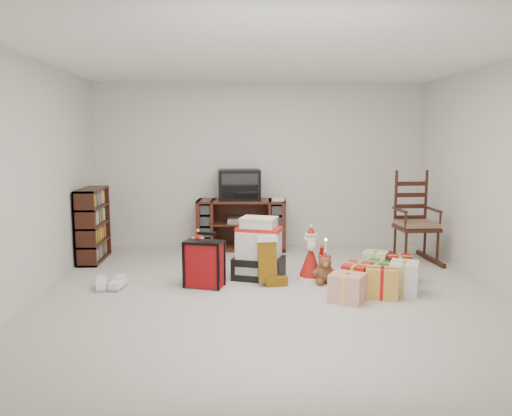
{
  "coord_description": "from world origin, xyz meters",
  "views": [
    {
      "loc": [
        -0.44,
        -5.16,
        1.67
      ],
      "look_at": [
        -0.16,
        0.6,
        0.86
      ],
      "focal_mm": 35.0,
      "sensor_mm": 36.0,
      "label": 1
    }
  ],
  "objects": [
    {
      "name": "teddy_bear",
      "position": [
        0.63,
        0.4,
        0.15
      ],
      "size": [
        0.22,
        0.2,
        0.33
      ],
      "color": "brown",
      "rests_on": "floor"
    },
    {
      "name": "mrs_claus_figurine",
      "position": [
        -0.83,
        0.52,
        0.23
      ],
      "size": [
        0.3,
        0.28,
        0.61
      ],
      "color": "#A11711",
      "rests_on": "floor"
    },
    {
      "name": "tv_stand",
      "position": [
        -0.29,
        2.23,
        0.38
      ],
      "size": [
        1.36,
        0.59,
        0.75
      ],
      "rotation": [
        0.0,
        0.0,
        -0.09
      ],
      "color": "#452013",
      "rests_on": "floor"
    },
    {
      "name": "crt_television",
      "position": [
        -0.33,
        2.24,
        0.98
      ],
      "size": [
        0.62,
        0.46,
        0.45
      ],
      "rotation": [
        0.0,
        0.0,
        0.02
      ],
      "color": "black",
      "rests_on": "tv_stand"
    },
    {
      "name": "room",
      "position": [
        0.0,
        0.0,
        1.25
      ],
      "size": [
        5.01,
        5.01,
        2.51
      ],
      "color": "beige",
      "rests_on": "ground"
    },
    {
      "name": "red_suitcase",
      "position": [
        -0.75,
        0.32,
        0.27
      ],
      "size": [
        0.45,
        0.32,
        0.62
      ],
      "rotation": [
        0.0,
        0.0,
        -0.3
      ],
      "color": "maroon",
      "rests_on": "floor"
    },
    {
      "name": "santa_figurine",
      "position": [
        0.49,
        0.56,
        0.25
      ],
      "size": [
        0.31,
        0.3,
        0.64
      ],
      "color": "#A11711",
      "rests_on": "floor"
    },
    {
      "name": "sneaker_pair",
      "position": [
        -1.81,
        0.29,
        0.05
      ],
      "size": [
        0.35,
        0.29,
        0.1
      ],
      "rotation": [
        0.0,
        0.0,
        0.04
      ],
      "color": "white",
      "rests_on": "floor"
    },
    {
      "name": "gift_cluster",
      "position": [
        1.16,
        0.14,
        0.14
      ],
      "size": [
        0.85,
        1.24,
        0.29
      ],
      "color": "red",
      "rests_on": "floor"
    },
    {
      "name": "gift_pile",
      "position": [
        -0.12,
        0.64,
        0.32
      ],
      "size": [
        0.68,
        0.58,
        0.72
      ],
      "rotation": [
        0.0,
        0.0,
        -0.32
      ],
      "color": "black",
      "rests_on": "floor"
    },
    {
      "name": "bookshelf",
      "position": [
        -2.33,
        1.64,
        0.48
      ],
      "size": [
        0.27,
        0.81,
        1.0
      ],
      "color": "#36150E",
      "rests_on": "floor"
    },
    {
      "name": "rocking_chair",
      "position": [
        2.06,
        1.44,
        0.44
      ],
      "size": [
        0.55,
        0.87,
        1.28
      ],
      "rotation": [
        0.0,
        0.0,
        0.05
      ],
      "color": "#36150E",
      "rests_on": "floor"
    },
    {
      "name": "stocking",
      "position": [
        -0.04,
        0.34,
        0.29
      ],
      "size": [
        0.28,
        0.15,
        0.58
      ],
      "primitive_type": null,
      "rotation": [
        0.0,
        0.0,
        0.12
      ],
      "color": "#0F730C",
      "rests_on": "floor"
    }
  ]
}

